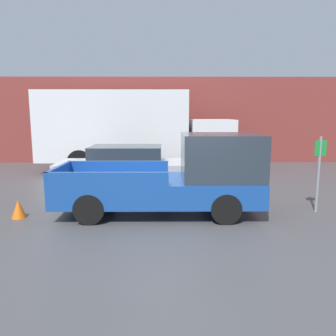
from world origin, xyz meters
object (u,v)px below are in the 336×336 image
at_px(car, 124,165).
at_px(delivery_truck, 129,129).
at_px(parking_sign, 319,170).
at_px(traffic_cone, 19,209).
at_px(pickup_truck, 180,177).

xyz_separation_m(car, delivery_truck, (-0.16, 3.31, 1.18)).
relative_size(parking_sign, traffic_cone, 4.32).
height_order(delivery_truck, traffic_cone, delivery_truck).
relative_size(car, parking_sign, 2.29).
height_order(parking_sign, traffic_cone, parking_sign).
height_order(pickup_truck, parking_sign, pickup_truck).
height_order(delivery_truck, parking_sign, delivery_truck).
bearing_deg(car, parking_sign, -31.13).
distance_m(pickup_truck, parking_sign, 3.64).
relative_size(pickup_truck, traffic_cone, 11.18).
bearing_deg(delivery_truck, pickup_truck, -72.94).
distance_m(delivery_truck, parking_sign, 8.79).
distance_m(parking_sign, traffic_cone, 7.78).
xyz_separation_m(pickup_truck, delivery_truck, (-2.07, 6.74, 0.97)).
bearing_deg(parking_sign, pickup_truck, -178.69).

